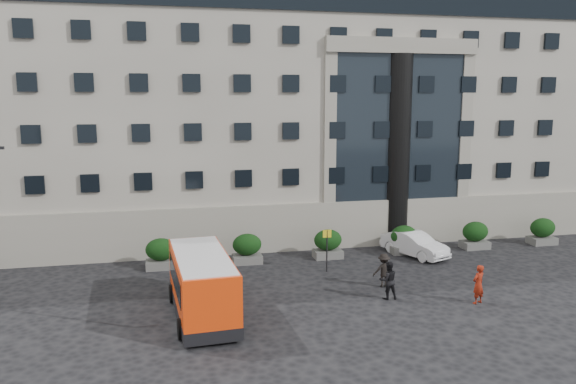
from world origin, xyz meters
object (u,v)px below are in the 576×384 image
at_px(hedge_c, 328,244).
at_px(pedestrian_b, 388,280).
at_px(hedge_a, 161,253).
at_px(red_truck, 12,215).
at_px(hedge_d, 404,239).
at_px(hedge_e, 475,235).
at_px(pedestrian_c, 384,270).
at_px(minibus, 202,283).
at_px(parked_car_d, 30,239).
at_px(white_taxi, 414,244).
at_px(bus_stop_sign, 327,243).
at_px(hedge_b, 247,248).
at_px(pedestrian_a, 478,284).
at_px(hedge_f, 542,231).

relative_size(hedge_c, pedestrian_b, 0.94).
height_order(hedge_a, hedge_c, same).
bearing_deg(red_truck, hedge_d, -17.71).
relative_size(hedge_e, pedestrian_c, 1.00).
relative_size(minibus, parked_car_d, 1.55).
bearing_deg(white_taxi, bus_stop_sign, 174.11).
relative_size(bus_stop_sign, pedestrian_c, 1.38).
height_order(hedge_a, white_taxi, hedge_a).
relative_size(hedge_d, pedestrian_b, 0.94).
height_order(hedge_b, white_taxi, hedge_b).
bearing_deg(hedge_d, parked_car_d, 164.69).
bearing_deg(hedge_e, pedestrian_b, -140.78).
relative_size(hedge_b, pedestrian_b, 0.94).
relative_size(hedge_c, pedestrian_a, 0.93).
relative_size(bus_stop_sign, pedestrian_b, 1.29).
relative_size(hedge_c, hedge_d, 1.00).
bearing_deg(hedge_a, hedge_c, 0.00).
bearing_deg(parked_car_d, red_truck, 114.82).
bearing_deg(hedge_b, white_taxi, -4.24).
bearing_deg(hedge_e, parked_car_d, 167.30).
bearing_deg(red_truck, white_taxi, -18.88).
xyz_separation_m(hedge_c, pedestrian_b, (0.86, -7.79, 0.05)).
xyz_separation_m(hedge_d, white_taxi, (0.39, -0.80, -0.15)).
height_order(parked_car_d, pedestrian_c, pedestrian_c).
xyz_separation_m(hedge_b, white_taxi, (10.79, -0.80, -0.15)).
distance_m(hedge_f, pedestrian_b, 16.67).
distance_m(red_truck, pedestrian_c, 27.97).
bearing_deg(hedge_d, hedge_e, 0.00).
height_order(hedge_b, pedestrian_a, pedestrian_a).
bearing_deg(minibus, parked_car_d, 122.25).
relative_size(pedestrian_a, pedestrian_b, 1.01).
relative_size(hedge_f, bus_stop_sign, 0.73).
height_order(hedge_d, white_taxi, hedge_d).
xyz_separation_m(hedge_e, pedestrian_b, (-9.54, -7.79, 0.05)).
bearing_deg(pedestrian_b, hedge_d, -117.83).
distance_m(hedge_a, parked_car_d, 10.96).
relative_size(hedge_a, hedge_e, 1.00).
bearing_deg(white_taxi, hedge_a, 154.12).
xyz_separation_m(hedge_e, red_truck, (-31.53, 10.63, 0.63)).
height_order(red_truck, pedestrian_b, red_truck).
relative_size(hedge_e, parked_car_d, 0.39).
bearing_deg(minibus, hedge_b, 64.20).
bearing_deg(hedge_c, parked_car_d, 160.80).
xyz_separation_m(hedge_d, hedge_e, (5.20, 0.00, 0.00)).
bearing_deg(hedge_a, hedge_b, 0.00).
bearing_deg(hedge_c, hedge_f, 0.00).
bearing_deg(parked_car_d, hedge_d, -17.53).
bearing_deg(pedestrian_a, pedestrian_b, -42.34).
height_order(red_truck, parked_car_d, red_truck).
bearing_deg(hedge_e, white_taxi, -170.56).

